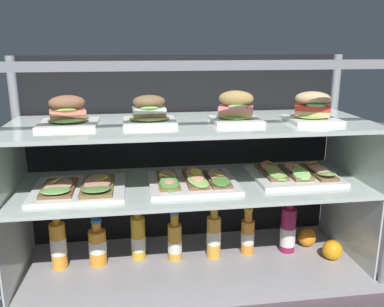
% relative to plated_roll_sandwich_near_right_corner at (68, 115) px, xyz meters
% --- Properties ---
extents(ground_plane, '(6.00, 6.00, 0.02)m').
position_rel_plated_roll_sandwich_near_right_corner_xyz_m(ground_plane, '(0.46, 0.00, -0.68)').
color(ground_plane, '#493D42').
rests_on(ground_plane, ground).
extents(case_base_deck, '(1.44, 0.54, 0.03)m').
position_rel_plated_roll_sandwich_near_right_corner_xyz_m(case_base_deck, '(0.46, 0.00, -0.65)').
color(case_base_deck, '#A09CA0').
rests_on(case_base_deck, ground).
extents(case_frame, '(1.44, 0.54, 0.87)m').
position_rel_plated_roll_sandwich_near_right_corner_xyz_m(case_frame, '(0.46, 0.14, -0.19)').
color(case_frame, gray).
rests_on(case_frame, ground).
extents(riser_lower_tier, '(1.37, 0.47, 0.33)m').
position_rel_plated_roll_sandwich_near_right_corner_xyz_m(riser_lower_tier, '(0.46, 0.00, -0.47)').
color(riser_lower_tier, silver).
rests_on(riser_lower_tier, case_base_deck).
extents(shelf_lower_glass, '(1.39, 0.49, 0.02)m').
position_rel_plated_roll_sandwich_near_right_corner_xyz_m(shelf_lower_glass, '(0.46, 0.00, -0.29)').
color(shelf_lower_glass, silver).
rests_on(shelf_lower_glass, riser_lower_tier).
extents(riser_upper_tier, '(1.37, 0.47, 0.23)m').
position_rel_plated_roll_sandwich_near_right_corner_xyz_m(riser_upper_tier, '(0.46, 0.00, -0.17)').
color(riser_upper_tier, silver).
rests_on(riser_upper_tier, shelf_lower_glass).
extents(shelf_upper_glass, '(1.39, 0.49, 0.02)m').
position_rel_plated_roll_sandwich_near_right_corner_xyz_m(shelf_upper_glass, '(0.46, 0.00, -0.05)').
color(shelf_upper_glass, silver).
rests_on(shelf_upper_glass, riser_upper_tier).
extents(plated_roll_sandwich_near_right_corner, '(0.21, 0.21, 0.11)m').
position_rel_plated_roll_sandwich_near_right_corner_xyz_m(plated_roll_sandwich_near_right_corner, '(0.00, 0.00, 0.00)').
color(plated_roll_sandwich_near_right_corner, white).
rests_on(plated_roll_sandwich_near_right_corner, shelf_upper_glass).
extents(plated_roll_sandwich_far_right, '(0.19, 0.19, 0.11)m').
position_rel_plated_roll_sandwich_near_right_corner_xyz_m(plated_roll_sandwich_far_right, '(0.29, -0.01, -0.00)').
color(plated_roll_sandwich_far_right, white).
rests_on(plated_roll_sandwich_far_right, shelf_upper_glass).
extents(plated_roll_sandwich_mid_left, '(0.18, 0.18, 0.12)m').
position_rel_plated_roll_sandwich_near_right_corner_xyz_m(plated_roll_sandwich_mid_left, '(0.62, -0.03, 0.01)').
color(plated_roll_sandwich_mid_left, white).
rests_on(plated_roll_sandwich_mid_left, shelf_upper_glass).
extents(plated_roll_sandwich_right_of_center, '(0.19, 0.19, 0.12)m').
position_rel_plated_roll_sandwich_near_right_corner_xyz_m(plated_roll_sandwich_right_of_center, '(0.91, -0.05, 0.00)').
color(plated_roll_sandwich_right_of_center, white).
rests_on(plated_roll_sandwich_right_of_center, shelf_upper_glass).
extents(open_sandwich_tray_mid_right, '(0.34, 0.31, 0.06)m').
position_rel_plated_roll_sandwich_near_right_corner_xyz_m(open_sandwich_tray_mid_right, '(0.03, -0.03, -0.27)').
color(open_sandwich_tray_mid_right, white).
rests_on(open_sandwich_tray_mid_right, shelf_lower_glass).
extents(open_sandwich_tray_mid_left, '(0.34, 0.31, 0.06)m').
position_rel_plated_roll_sandwich_near_right_corner_xyz_m(open_sandwich_tray_mid_left, '(0.46, -0.02, -0.27)').
color(open_sandwich_tray_mid_left, white).
rests_on(open_sandwich_tray_mid_left, shelf_lower_glass).
extents(open_sandwich_tray_far_left, '(0.34, 0.31, 0.07)m').
position_rel_plated_roll_sandwich_near_right_corner_xyz_m(open_sandwich_tray_far_left, '(0.88, 0.01, -0.27)').
color(open_sandwich_tray_far_left, white).
rests_on(open_sandwich_tray_far_left, shelf_lower_glass).
extents(juice_bottle_front_middle, '(0.06, 0.06, 0.25)m').
position_rel_plated_roll_sandwich_near_right_corner_xyz_m(juice_bottle_front_middle, '(-0.08, 0.05, -0.53)').
color(juice_bottle_front_middle, orange).
rests_on(juice_bottle_front_middle, case_base_deck).
extents(juice_bottle_tucked_behind, '(0.07, 0.07, 0.20)m').
position_rel_plated_roll_sandwich_near_right_corner_xyz_m(juice_bottle_tucked_behind, '(0.07, 0.05, -0.55)').
color(juice_bottle_tucked_behind, orange).
rests_on(juice_bottle_tucked_behind, case_base_deck).
extents(juice_bottle_back_left, '(0.06, 0.06, 0.24)m').
position_rel_plated_roll_sandwich_near_right_corner_xyz_m(juice_bottle_back_left, '(0.24, 0.08, -0.54)').
color(juice_bottle_back_left, gold).
rests_on(juice_bottle_back_left, case_base_deck).
extents(juice_bottle_front_right_end, '(0.06, 0.06, 0.22)m').
position_rel_plated_roll_sandwich_near_right_corner_xyz_m(juice_bottle_front_right_end, '(0.39, 0.05, -0.55)').
color(juice_bottle_front_right_end, gold).
rests_on(juice_bottle_front_right_end, case_base_deck).
extents(juice_bottle_near_post, '(0.06, 0.06, 0.23)m').
position_rel_plated_roll_sandwich_near_right_corner_xyz_m(juice_bottle_near_post, '(0.56, 0.04, -0.54)').
color(juice_bottle_near_post, gold).
rests_on(juice_bottle_near_post, case_base_deck).
extents(juice_bottle_front_fourth, '(0.06, 0.06, 0.21)m').
position_rel_plated_roll_sandwich_near_right_corner_xyz_m(juice_bottle_front_fourth, '(0.71, 0.05, -0.55)').
color(juice_bottle_front_fourth, orange).
rests_on(juice_bottle_front_fourth, case_base_deck).
extents(juice_bottle_front_second, '(0.07, 0.07, 0.24)m').
position_rel_plated_roll_sandwich_near_right_corner_xyz_m(juice_bottle_front_second, '(0.89, 0.04, -0.54)').
color(juice_bottle_front_second, maroon).
rests_on(juice_bottle_front_second, case_base_deck).
extents(orange_fruit_beside_bottles, '(0.08, 0.08, 0.08)m').
position_rel_plated_roll_sandwich_near_right_corner_xyz_m(orange_fruit_beside_bottles, '(0.99, 0.08, -0.59)').
color(orange_fruit_beside_bottles, orange).
rests_on(orange_fruit_beside_bottles, case_base_deck).
extents(orange_fruit_near_left_post, '(0.08, 0.08, 0.08)m').
position_rel_plated_roll_sandwich_near_right_corner_xyz_m(orange_fruit_near_left_post, '(1.05, -0.05, -0.59)').
color(orange_fruit_near_left_post, orange).
rests_on(orange_fruit_near_left_post, case_base_deck).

